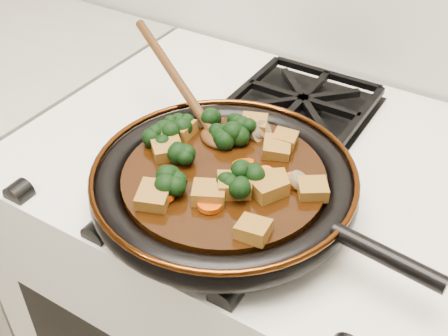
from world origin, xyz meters
The scene contains 38 objects.
stove centered at (0.00, 1.69, 0.45)m, with size 0.76×0.60×0.90m, color white.
burner_grate_front centered at (0.00, 1.55, 0.91)m, with size 0.23×0.23×0.03m, color black, non-canonical shape.
burner_grate_back centered at (0.00, 1.83, 0.91)m, with size 0.23×0.23×0.03m, color black, non-canonical shape.
skillet centered at (0.02, 1.55, 0.94)m, with size 0.49×0.37×0.05m.
braising_sauce centered at (0.01, 1.55, 0.95)m, with size 0.28×0.28×0.02m, color black.
tofu_cube_0 centered at (-0.03, 1.45, 0.97)m, with size 0.04×0.04×0.02m, color brown.
tofu_cube_1 centered at (-0.08, 1.54, 0.97)m, with size 0.04×0.04×0.02m, color brown.
tofu_cube_2 centered at (0.13, 1.57, 0.97)m, with size 0.03×0.04×0.02m, color brown.
tofu_cube_3 centered at (0.00, 1.66, 0.97)m, with size 0.04×0.04×0.02m, color brown.
tofu_cube_4 centered at (0.08, 1.54, 0.97)m, with size 0.04×0.04×0.02m, color brown.
tofu_cube_5 centered at (0.02, 1.50, 0.97)m, with size 0.04×0.04×0.02m, color brown.
tofu_cube_6 centered at (0.05, 1.63, 0.97)m, with size 0.04×0.04×0.02m, color brown.
tofu_cube_7 centered at (0.10, 1.47, 0.97)m, with size 0.04×0.04×0.02m, color brown.
tofu_cube_8 centered at (0.04, 1.52, 0.97)m, with size 0.04×0.04×0.02m, color brown.
tofu_cube_9 centered at (-0.09, 1.59, 0.97)m, with size 0.04×0.04×0.02m, color brown.
tofu_cube_10 centered at (0.05, 1.65, 0.97)m, with size 0.04×0.03×0.02m, color brown.
tofu_cube_11 centered at (0.08, 1.56, 0.97)m, with size 0.04×0.03×0.02m, color brown.
broccoli_floret_0 centered at (-0.03, 1.60, 0.97)m, with size 0.06×0.06×0.05m, color black, non-canonical shape.
broccoli_floret_1 centered at (-0.10, 1.56, 0.97)m, with size 0.06×0.06×0.05m, color black, non-canonical shape.
broccoli_floret_2 centered at (-0.03, 1.48, 0.97)m, with size 0.06×0.06×0.05m, color black, non-canonical shape.
broccoli_floret_3 centered at (0.05, 1.52, 0.97)m, with size 0.06×0.06×0.05m, color black, non-canonical shape.
broccoli_floret_4 centered at (-0.01, 1.63, 0.97)m, with size 0.06×0.06×0.05m, color black, non-canonical shape.
broccoli_floret_5 centered at (0.05, 1.54, 0.97)m, with size 0.06×0.06×0.06m, color black, non-canonical shape.
broccoli_floret_6 centered at (-0.09, 1.60, 0.97)m, with size 0.06×0.06×0.05m, color black, non-canonical shape.
broccoli_floret_7 centered at (-0.05, 1.54, 0.97)m, with size 0.06×0.06×0.05m, color black, non-canonical shape.
broccoli_floret_8 centered at (-0.05, 1.62, 0.97)m, with size 0.06×0.06×0.05m, color black, non-canonical shape.
carrot_coin_0 centered at (-0.02, 1.62, 0.96)m, with size 0.03×0.03×0.01m, color #CC4305.
carrot_coin_1 centered at (0.06, 1.57, 0.96)m, with size 0.03×0.03×0.01m, color #CC4305.
carrot_coin_2 centered at (0.10, 1.58, 0.96)m, with size 0.03×0.03×0.01m, color #CC4305.
carrot_coin_3 centered at (0.03, 1.57, 0.96)m, with size 0.03×0.03×0.01m, color #CC4305.
carrot_coin_4 centered at (0.03, 1.48, 0.96)m, with size 0.03×0.03×0.01m, color #CC4305.
carrot_coin_5 centered at (-0.02, 1.46, 0.96)m, with size 0.03×0.03×0.01m, color #CC4305.
mushroom_slice_0 centered at (-0.09, 1.54, 0.97)m, with size 0.03×0.03×0.01m, color #786545.
mushroom_slice_1 centered at (0.11, 1.58, 0.97)m, with size 0.03×0.03×0.01m, color #786545.
mushroom_slice_2 centered at (0.01, 1.65, 0.97)m, with size 0.04×0.04×0.01m, color #786545.
mushroom_slice_3 centered at (0.01, 1.65, 0.97)m, with size 0.03×0.03×0.01m, color #786545.
mushroom_slice_4 centered at (-0.09, 1.55, 0.97)m, with size 0.04×0.04×0.01m, color #786545.
wooden_spoon centered at (-0.11, 1.64, 0.99)m, with size 0.16×0.10×0.27m.
Camera 1 is at (0.32, 1.05, 1.44)m, focal length 45.00 mm.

